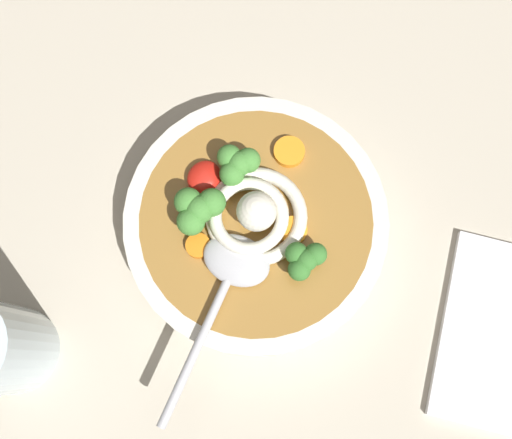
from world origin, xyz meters
TOP-DOWN VIEW (x-y plane):
  - table_slab at (0.00, 0.00)cm, footprint 91.87×91.87cm
  - soup_bowl at (3.47, 2.65)cm, footprint 23.90×23.90cm
  - noodle_pile at (3.46, 2.48)cm, footprint 9.95×9.76cm
  - soup_spoon at (8.91, 3.85)cm, footprint 17.53×7.02cm
  - chili_sauce_dollop at (3.21, -3.31)cm, footprint 3.25×2.93cm
  - broccoli_floret_center at (0.74, -1.33)cm, footprint 4.36×3.75cm
  - broccoli_floret_right at (4.23, 8.29)cm, footprint 3.86×3.32cm
  - broccoli_floret_rear at (6.13, -1.58)cm, footprint 4.84×4.17cm
  - carrot_slice_near_spoon at (2.41, 5.94)cm, footprint 2.51×2.51cm
  - carrot_slice_front at (8.44, 0.15)cm, footprint 2.22×2.22cm
  - carrot_slice_beside_chili at (-3.40, 1.39)cm, footprint 2.87×2.87cm
  - folded_napkin at (-2.26, 27.68)cm, footprint 20.80×18.27cm

SIDE VIEW (x-z plane):
  - table_slab at x=0.00cm, z-range 0.00..2.95cm
  - folded_napkin at x=-2.26cm, z-range 2.95..3.75cm
  - soup_bowl at x=3.47cm, z-range 3.02..7.66cm
  - carrot_slice_front at x=8.44cm, z-range 7.58..8.25cm
  - carrot_slice_near_spoon at x=2.41cm, z-range 7.58..8.29cm
  - carrot_slice_beside_chili at x=-3.40cm, z-range 7.58..8.29cm
  - chili_sauce_dollop at x=3.21cm, z-range 7.58..9.04cm
  - soup_spoon at x=8.91cm, z-range 7.58..9.18cm
  - noodle_pile at x=3.46cm, z-range 6.83..10.83cm
  - broccoli_floret_right at x=4.23cm, z-range 7.97..11.02cm
  - broccoli_floret_center at x=0.74cm, z-range 8.02..11.46cm
  - broccoli_floret_rear at x=6.13cm, z-range 8.06..11.89cm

